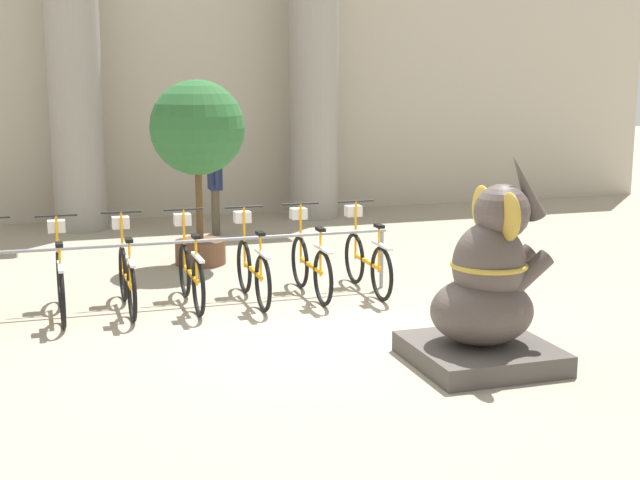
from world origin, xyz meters
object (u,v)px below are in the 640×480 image
at_px(potted_tree, 197,137).
at_px(bicycle_6, 366,259).
at_px(bicycle_4, 252,268).
at_px(elephant_statue, 487,295).
at_px(bicycle_3, 191,271).
at_px(bicycle_5, 310,263).
at_px(bicycle_1, 60,281).
at_px(bicycle_2, 127,275).
at_px(person_pedestrian, 215,180).

bearing_deg(potted_tree, bicycle_6, -52.83).
bearing_deg(bicycle_4, elephant_statue, -62.50).
distance_m(bicycle_3, bicycle_5, 1.49).
height_order(bicycle_1, bicycle_3, same).
xyz_separation_m(bicycle_3, elephant_statue, (2.30, -3.02, 0.26)).
distance_m(bicycle_2, potted_tree, 2.96).
relative_size(bicycle_3, elephant_statue, 0.81).
distance_m(bicycle_2, bicycle_6, 2.98).
relative_size(elephant_statue, potted_tree, 0.76).
bearing_deg(person_pedestrian, bicycle_6, -77.01).
bearing_deg(bicycle_1, person_pedestrian, 59.38).
bearing_deg(bicycle_3, bicycle_5, 0.25).
relative_size(elephant_statue, person_pedestrian, 1.27).
bearing_deg(person_pedestrian, bicycle_1, -120.62).
height_order(bicycle_6, person_pedestrian, person_pedestrian).
height_order(bicycle_3, person_pedestrian, person_pedestrian).
bearing_deg(bicycle_5, potted_tree, 113.21).
bearing_deg(elephant_statue, bicycle_3, 127.27).
relative_size(bicycle_2, bicycle_3, 1.00).
distance_m(bicycle_1, elephant_statue, 4.83).
bearing_deg(bicycle_1, bicycle_4, -0.07).
height_order(bicycle_2, elephant_statue, elephant_statue).
xyz_separation_m(bicycle_2, bicycle_5, (2.24, 0.00, 0.00)).
relative_size(bicycle_1, elephant_statue, 0.81).
bearing_deg(elephant_statue, bicycle_2, 135.19).
height_order(bicycle_1, bicycle_5, same).
relative_size(bicycle_4, person_pedestrian, 1.03).
bearing_deg(bicycle_3, bicycle_1, -178.70).
bearing_deg(bicycle_4, bicycle_6, 1.50).
xyz_separation_m(elephant_statue, potted_tree, (-1.77, 5.28, 1.16)).
bearing_deg(elephant_statue, bicycle_5, 104.94).
height_order(bicycle_1, bicycle_6, same).
bearing_deg(bicycle_4, bicycle_1, 179.93).
distance_m(bicycle_4, potted_tree, 2.71).
relative_size(bicycle_3, bicycle_5, 1.00).
xyz_separation_m(person_pedestrian, potted_tree, (-0.67, -2.25, 0.89)).
height_order(elephant_statue, person_pedestrian, elephant_statue).
xyz_separation_m(bicycle_3, person_pedestrian, (1.20, 4.51, 0.53)).
bearing_deg(bicycle_1, elephant_statue, -38.25).
bearing_deg(elephant_statue, bicycle_6, 91.18).
height_order(bicycle_2, bicycle_3, same).
distance_m(bicycle_3, bicycle_6, 2.24).
distance_m(person_pedestrian, potted_tree, 2.51).
relative_size(bicycle_3, bicycle_4, 1.00).
bearing_deg(bicycle_2, bicycle_5, 0.10).
relative_size(bicycle_5, person_pedestrian, 1.03).
xyz_separation_m(bicycle_2, bicycle_3, (0.75, -0.00, 0.00)).
height_order(bicycle_3, bicycle_4, same).
distance_m(bicycle_5, elephant_statue, 3.14).
bearing_deg(person_pedestrian, bicycle_4, -95.68).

